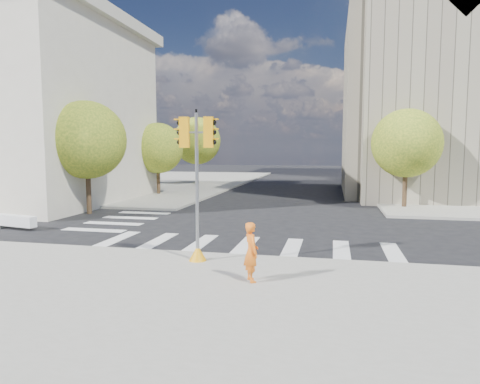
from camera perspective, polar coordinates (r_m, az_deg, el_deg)
name	(u,v)px	position (r m, az deg, el deg)	size (l,w,h in m)	color
ground	(257,235)	(18.54, 2.31, -5.76)	(160.00, 160.00, 0.00)	black
sidewalk_near	(152,350)	(8.40, -11.70, -19.92)	(30.00, 14.00, 0.15)	gray
sidewalk_far_left	(122,182)	(49.75, -15.45, 1.36)	(28.00, 40.00, 0.15)	gray
tree_lw_near	(87,140)	(25.80, -19.75, 6.53)	(4.40, 4.40, 6.41)	#382616
tree_lw_mid	(158,148)	(34.69, -10.90, 5.75)	(4.00, 4.00, 5.77)	#382616
tree_lw_far	(197,141)	(44.07, -5.77, 6.80)	(4.80, 4.80, 6.95)	#382616
tree_re_near	(406,143)	(28.23, 21.31, 6.07)	(4.20, 4.20, 6.16)	#382616
tree_re_mid	(384,142)	(40.14, 18.66, 6.38)	(4.60, 4.60, 6.66)	#382616
tree_re_far	(372,148)	(52.08, 17.20, 5.67)	(4.00, 4.00, 5.88)	#382616
lamp_near	(405,136)	(32.27, 21.12, 6.93)	(0.35, 0.18, 8.11)	black
lamp_far	(383,140)	(46.16, 18.47, 6.54)	(0.35, 0.18, 8.11)	black
traffic_signal	(197,197)	(13.52, -5.74, -0.71)	(1.08, 0.56, 4.77)	orange
photographer	(251,252)	(11.55, 1.51, -7.98)	(0.59, 0.39, 1.61)	orange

